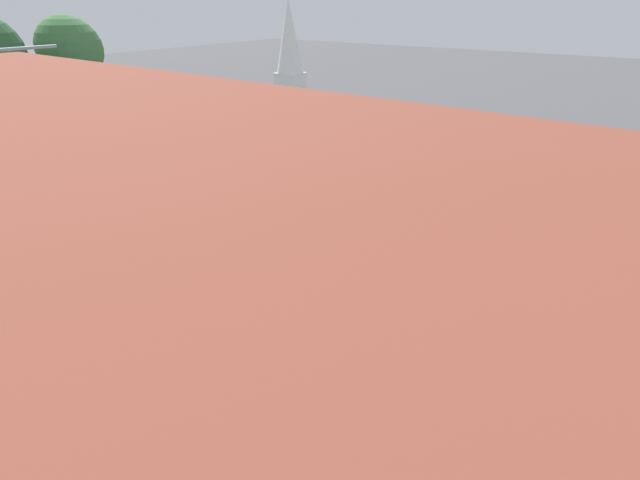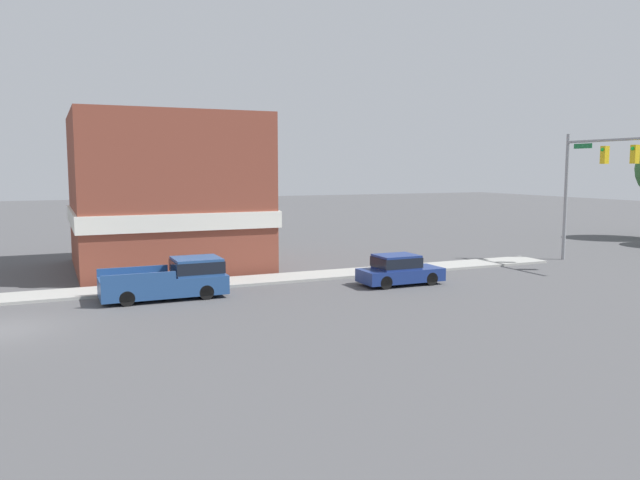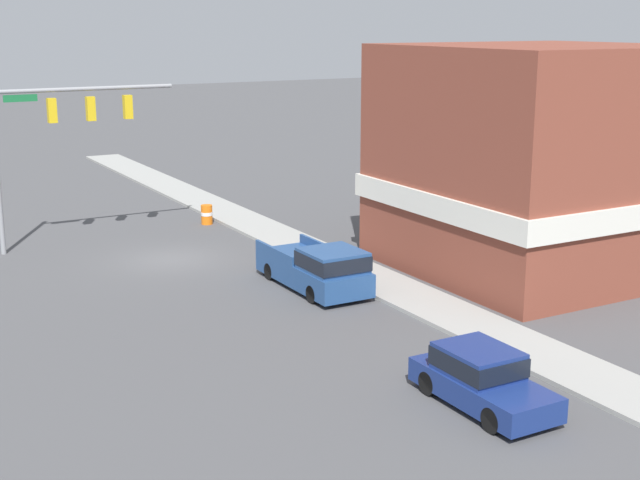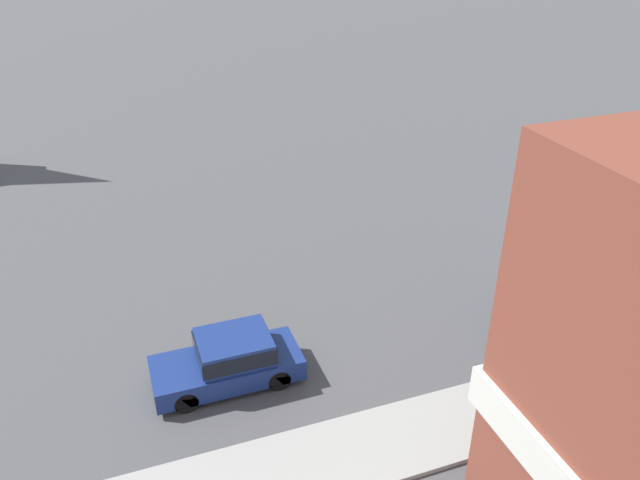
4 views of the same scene
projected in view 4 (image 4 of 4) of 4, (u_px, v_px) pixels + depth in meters
car_lead at (230, 359)px, 17.72m from camera, size 1.79×4.22×1.53m
pickup_truck_parked at (575, 306)px, 19.86m from camera, size 2.10×5.50×1.78m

